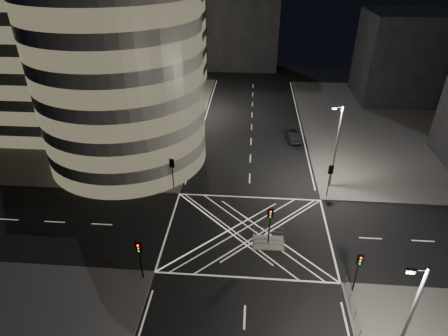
# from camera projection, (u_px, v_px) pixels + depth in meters

# --- Properties ---
(ground) EXTENTS (120.00, 120.00, 0.00)m
(ground) POSITION_uv_depth(u_px,v_px,m) (248.00, 232.00, 37.39)
(ground) COLOR black
(ground) RESTS_ON ground
(sidewalk_far_left) EXTENTS (42.00, 42.00, 0.15)m
(sidewalk_far_left) POSITION_uv_depth(u_px,v_px,m) (78.00, 116.00, 62.40)
(sidewalk_far_left) COLOR #494644
(sidewalk_far_left) RESTS_ON ground
(sidewalk_far_right) EXTENTS (42.00, 42.00, 0.15)m
(sidewalk_far_right) POSITION_uv_depth(u_px,v_px,m) (437.00, 128.00, 58.49)
(sidewalk_far_right) COLOR #494644
(sidewalk_far_right) RESTS_ON ground
(central_island) EXTENTS (3.00, 2.00, 0.15)m
(central_island) POSITION_uv_depth(u_px,v_px,m) (268.00, 243.00, 35.94)
(central_island) COLOR slate
(central_island) RESTS_ON ground
(office_tower_curved) EXTENTS (30.00, 29.00, 27.20)m
(office_tower_curved) POSITION_uv_depth(u_px,v_px,m) (94.00, 53.00, 48.31)
(office_tower_curved) COLOR gray
(office_tower_curved) RESTS_ON sidewalk_far_left
(office_block_rear) EXTENTS (24.00, 16.00, 22.00)m
(office_block_rear) POSITION_uv_depth(u_px,v_px,m) (136.00, 30.00, 69.06)
(office_block_rear) COLOR gray
(office_block_rear) RESTS_ON sidewalk_far_left
(building_right_far) EXTENTS (14.00, 12.00, 15.00)m
(building_right_far) POSITION_uv_depth(u_px,v_px,m) (402.00, 57.00, 65.92)
(building_right_far) COLOR black
(building_right_far) RESTS_ON sidewalk_far_right
(building_far_end) EXTENTS (18.00, 8.00, 18.00)m
(building_far_end) POSITION_uv_depth(u_px,v_px,m) (237.00, 27.00, 82.64)
(building_far_end) COLOR black
(building_far_end) RESTS_ON ground
(tree_a) EXTENTS (3.82, 3.82, 6.19)m
(tree_a) POSITION_uv_depth(u_px,v_px,m) (161.00, 149.00, 43.67)
(tree_a) COLOR black
(tree_a) RESTS_ON sidewalk_far_left
(tree_b) EXTENTS (5.09, 5.09, 8.00)m
(tree_b) POSITION_uv_depth(u_px,v_px,m) (170.00, 120.00, 48.25)
(tree_b) COLOR black
(tree_b) RESTS_ON sidewalk_far_left
(tree_c) EXTENTS (4.69, 4.69, 7.33)m
(tree_c) POSITION_uv_depth(u_px,v_px,m) (179.00, 106.00, 53.60)
(tree_c) COLOR black
(tree_c) RESTS_ON sidewalk_far_left
(tree_d) EXTENTS (4.67, 4.67, 7.53)m
(tree_d) POSITION_uv_depth(u_px,v_px,m) (186.00, 91.00, 58.63)
(tree_d) COLOR black
(tree_d) RESTS_ON sidewalk_far_left
(tree_e) EXTENTS (3.70, 3.70, 6.56)m
(tree_e) POSITION_uv_depth(u_px,v_px,m) (192.00, 81.00, 63.98)
(tree_e) COLOR black
(tree_e) RESTS_ON sidewalk_far_left
(traffic_signal_fl) EXTENTS (0.55, 0.22, 4.00)m
(traffic_signal_fl) POSITION_uv_depth(u_px,v_px,m) (172.00, 169.00, 42.30)
(traffic_signal_fl) COLOR black
(traffic_signal_fl) RESTS_ON sidewalk_far_left
(traffic_signal_nl) EXTENTS (0.55, 0.22, 4.00)m
(traffic_signal_nl) POSITION_uv_depth(u_px,v_px,m) (140.00, 254.00, 30.67)
(traffic_signal_nl) COLOR black
(traffic_signal_nl) RESTS_ON sidewalk_near_left
(traffic_signal_fr) EXTENTS (0.55, 0.22, 4.00)m
(traffic_signal_fr) POSITION_uv_depth(u_px,v_px,m) (330.00, 175.00, 41.12)
(traffic_signal_fr) COLOR black
(traffic_signal_fr) RESTS_ON sidewalk_far_right
(traffic_signal_nr) EXTENTS (0.55, 0.22, 4.00)m
(traffic_signal_nr) POSITION_uv_depth(u_px,v_px,m) (358.00, 266.00, 29.49)
(traffic_signal_nr) COLOR black
(traffic_signal_nr) RESTS_ON sidewalk_near_right
(traffic_signal_island) EXTENTS (0.55, 0.22, 4.00)m
(traffic_signal_island) POSITION_uv_depth(u_px,v_px,m) (270.00, 219.00, 34.48)
(traffic_signal_island) COLOR black
(traffic_signal_island) RESTS_ON central_island
(street_lamp_left_near) EXTENTS (1.25, 0.25, 10.00)m
(street_lamp_left_near) POSITION_uv_depth(u_px,v_px,m) (174.00, 128.00, 45.44)
(street_lamp_left_near) COLOR slate
(street_lamp_left_near) RESTS_ON sidewalk_far_left
(street_lamp_left_far) EXTENTS (1.25, 0.25, 10.00)m
(street_lamp_left_far) POSITION_uv_depth(u_px,v_px,m) (195.00, 81.00, 60.84)
(street_lamp_left_far) COLOR slate
(street_lamp_left_far) RESTS_ON sidewalk_far_left
(street_lamp_right_far) EXTENTS (1.25, 0.25, 10.00)m
(street_lamp_right_far) POSITION_uv_depth(u_px,v_px,m) (336.00, 145.00, 41.61)
(street_lamp_right_far) COLOR slate
(street_lamp_right_far) RESTS_ON sidewalk_far_right
(street_lamp_right_near) EXTENTS (1.25, 0.25, 10.00)m
(street_lamp_right_near) POSITION_uv_depth(u_px,v_px,m) (406.00, 325.00, 21.94)
(street_lamp_right_near) COLOR slate
(street_lamp_right_near) RESTS_ON sidewalk_near_right
(railing_island_south) EXTENTS (2.80, 0.06, 1.10)m
(railing_island_south) POSITION_uv_depth(u_px,v_px,m) (269.00, 244.00, 34.85)
(railing_island_south) COLOR slate
(railing_island_south) RESTS_ON central_island
(railing_island_north) EXTENTS (2.80, 0.06, 1.10)m
(railing_island_north) POSITION_uv_depth(u_px,v_px,m) (268.00, 232.00, 36.39)
(railing_island_north) COLOR slate
(railing_island_north) RESTS_ON central_island
(sedan) EXTENTS (2.07, 4.53, 1.44)m
(sedan) POSITION_uv_depth(u_px,v_px,m) (293.00, 136.00, 54.52)
(sedan) COLOR black
(sedan) RESTS_ON ground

